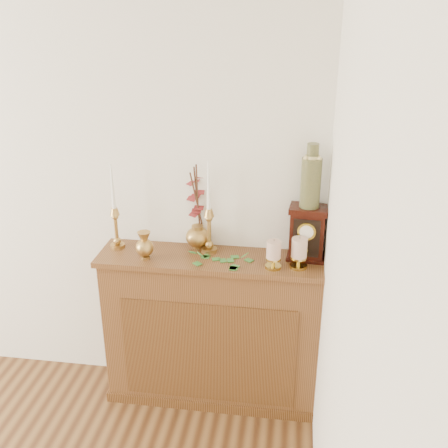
% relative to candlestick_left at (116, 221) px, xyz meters
% --- Properties ---
extents(console_shelf, '(1.24, 0.34, 0.93)m').
position_rel_candlestick_left_xyz_m(console_shelf, '(0.54, -0.04, -0.65)').
color(console_shelf, brown).
rests_on(console_shelf, ground).
extents(candlestick_left, '(0.08, 0.08, 0.48)m').
position_rel_candlestick_left_xyz_m(candlestick_left, '(0.00, 0.00, 0.00)').
color(candlestick_left, '#B08C46').
rests_on(candlestick_left, console_shelf).
extents(candlestick_center, '(0.09, 0.09, 0.52)m').
position_rel_candlestick_left_xyz_m(candlestick_center, '(0.52, 0.02, 0.01)').
color(candlestick_center, '#B08C46').
rests_on(candlestick_center, console_shelf).
extents(bud_vase, '(0.10, 0.10, 0.16)m').
position_rel_candlestick_left_xyz_m(bud_vase, '(0.19, -0.11, -0.08)').
color(bud_vase, '#B08C46').
rests_on(bud_vase, console_shelf).
extents(ginger_jar, '(0.20, 0.22, 0.50)m').
position_rel_candlestick_left_xyz_m(ginger_jar, '(0.44, 0.10, 0.07)').
color(ginger_jar, '#B08C46').
rests_on(ginger_jar, console_shelf).
extents(pillar_candle_left, '(0.08, 0.08, 0.16)m').
position_rel_candlestick_left_xyz_m(pillar_candle_left, '(0.88, -0.12, -0.07)').
color(pillar_candle_left, gold).
rests_on(pillar_candle_left, console_shelf).
extents(pillar_candle_right, '(0.09, 0.09, 0.18)m').
position_rel_candlestick_left_xyz_m(pillar_candle_right, '(1.01, -0.10, -0.07)').
color(pillar_candle_right, gold).
rests_on(pillar_candle_right, console_shelf).
extents(ivy_garland, '(0.36, 0.17, 0.07)m').
position_rel_candlestick_left_xyz_m(ivy_garland, '(0.60, -0.11, -0.15)').
color(ivy_garland, '#34742C').
rests_on(ivy_garland, console_shelf).
extents(mantel_clock, '(0.21, 0.15, 0.30)m').
position_rel_candlestick_left_xyz_m(mantel_clock, '(1.04, 0.02, -0.01)').
color(mantel_clock, black).
rests_on(mantel_clock, console_shelf).
extents(ceramic_vase, '(0.10, 0.10, 0.33)m').
position_rel_candlestick_left_xyz_m(ceramic_vase, '(1.04, 0.02, 0.29)').
color(ceramic_vase, '#183024').
rests_on(ceramic_vase, mantel_clock).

